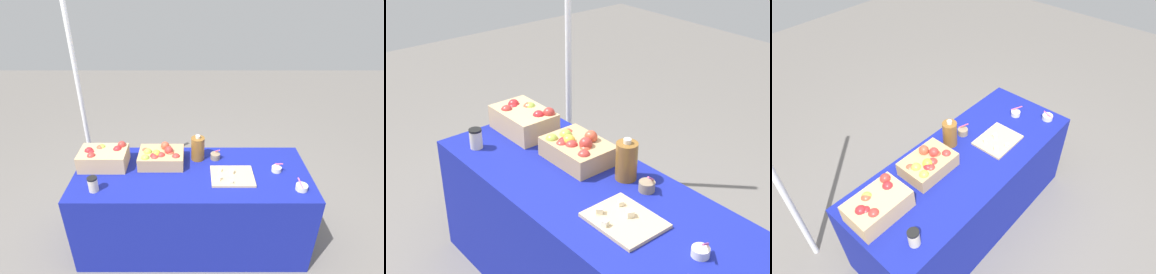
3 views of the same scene
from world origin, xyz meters
The scene contains 10 objects.
ground_plane centered at (0.00, 0.00, 0.00)m, with size 10.00×10.00×0.00m, color slate.
table centered at (0.00, 0.00, 0.37)m, with size 1.90×0.76×0.74m, color navy.
apple_crate_left centered at (-0.73, 0.10, 0.82)m, with size 0.39×0.26×0.18m.
apple_crate_middle centered at (-0.26, 0.12, 0.81)m, with size 0.37×0.27×0.17m.
cutting_board_front centered at (0.32, -0.07, 0.75)m, with size 0.34×0.27×0.05m.
sample_bowl_near centered at (0.20, 0.19, 0.77)m, with size 0.08×0.09×0.11m.
sample_bowl_mid centered at (0.69, 0.01, 0.76)m, with size 0.08×0.09×0.10m.
sample_bowl_far centered at (0.82, -0.23, 0.76)m, with size 0.09×0.09×0.09m.
cider_jug centered at (0.05, 0.20, 0.84)m, with size 0.11×0.11×0.23m.
coffee_cup centered at (-0.73, -0.24, 0.80)m, with size 0.07×0.07×0.12m.
Camera 3 is at (-1.35, -1.16, 2.55)m, focal length 31.43 mm.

